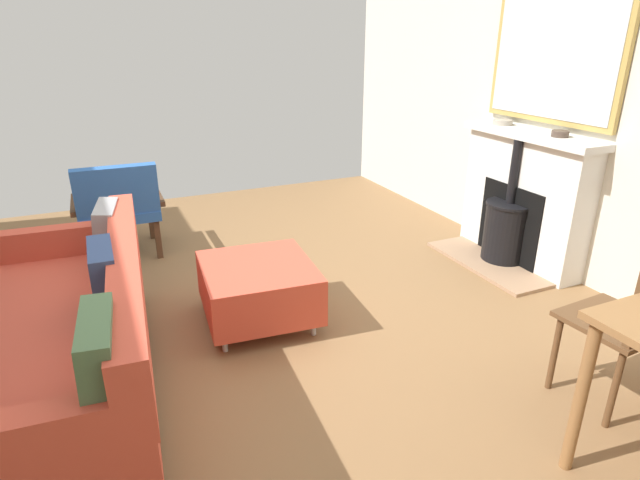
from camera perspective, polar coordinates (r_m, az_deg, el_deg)
ground_plane at (r=3.26m, az=-10.02°, el=-10.08°), size 5.15×5.92×0.01m
wall_left at (r=4.19m, az=26.36°, el=15.54°), size 0.12×5.92×2.79m
fireplace at (r=4.30m, az=21.04°, el=3.50°), size 0.60×1.18×1.03m
mirror_over_mantel at (r=4.21m, az=24.41°, el=18.09°), size 0.04×1.15×0.94m
mantel_bowl_near at (r=4.42m, az=19.43°, el=12.15°), size 0.15×0.15×0.04m
mantel_bowl_far at (r=4.03m, az=24.90°, el=10.59°), size 0.12×0.12×0.04m
sofa at (r=2.84m, az=-25.73°, el=-9.41°), size 0.98×2.00×0.79m
ottoman at (r=3.25m, az=-6.81°, el=-5.13°), size 0.72×0.76×0.38m
armchair_accent at (r=4.38m, az=-21.31°, el=3.64°), size 0.69×0.60×0.79m
dining_chair_near_fireplace at (r=2.77m, az=31.31°, el=-7.15°), size 0.43×0.43×0.86m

